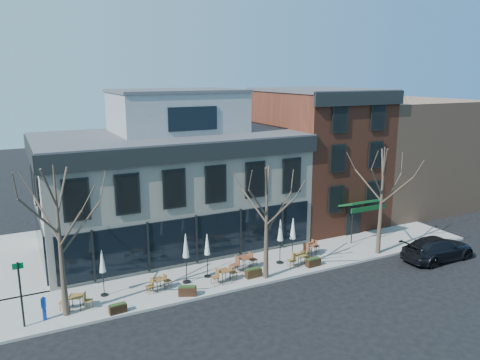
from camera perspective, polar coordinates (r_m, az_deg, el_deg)
name	(u,v)px	position (r m, az deg, el deg)	size (l,w,h in m)	color
ground	(197,266)	(31.42, -5.30, -10.38)	(120.00, 120.00, 0.00)	black
sidewalk_front	(256,268)	(30.85, 1.92, -10.62)	(33.50, 4.70, 0.15)	gray
sidewalk_side	(6,263)	(35.18, -26.68, -9.03)	(4.50, 12.00, 0.15)	gray
corner_building	(171,181)	(34.54, -8.43, -0.07)	(18.39, 10.39, 11.10)	silver
red_brick_building	(317,155)	(40.15, 9.35, 3.02)	(8.20, 11.78, 11.18)	brown
bg_building	(396,152)	(47.49, 18.43, 3.25)	(12.00, 12.00, 10.00)	#8C664C
tree_corner	(60,240)	(25.17, -21.09, -6.83)	(3.93, 3.98, 7.92)	#382B21
tree_mid	(267,221)	(28.00, 3.27, -4.98)	(3.50, 3.55, 7.04)	#382B21
tree_right	(382,199)	(33.21, 16.88, -2.27)	(3.72, 3.77, 7.48)	#382B21
sign_pole	(21,291)	(25.61, -25.19, -12.11)	(0.50, 0.10, 3.40)	black
parked_sedan	(438,248)	(34.69, 22.97, -7.69)	(2.22, 5.47, 1.59)	black
call_box	(44,307)	(26.38, -22.79, -14.12)	(0.26, 0.26, 1.29)	#0C34A7
cafe_set_0	(76,301)	(26.98, -19.35, -13.71)	(1.76, 1.04, 0.91)	brown
cafe_set_1	(159,283)	(27.93, -9.89, -12.28)	(1.65, 0.80, 0.85)	brown
cafe_set_2	(224,274)	(28.54, -1.95, -11.44)	(1.77, 0.78, 0.91)	brown
cafe_set_3	(244,262)	(30.17, 0.51, -9.93)	(1.99, 0.90, 1.02)	brown
cafe_set_4	(300,259)	(31.02, 7.29, -9.48)	(1.76, 0.71, 0.93)	brown
cafe_set_5	(310,248)	(32.71, 8.54, -8.25)	(1.92, 1.16, 1.00)	brown
umbrella_0	(102,264)	(27.42, -16.44, -9.78)	(0.43, 0.43, 2.69)	black
umbrella_1	(186,248)	(27.99, -6.62, -8.27)	(0.49, 0.49, 3.06)	black
umbrella_2	(207,247)	(28.70, -4.02, -8.12)	(0.44, 0.44, 2.76)	black
umbrella_3	(280,233)	(30.70, 4.94, -6.40)	(0.48, 0.48, 2.99)	black
umbrella_4	(293,231)	(31.10, 6.47, -6.19)	(0.48, 0.48, 2.99)	black
planter_0	(118,308)	(26.06, -14.66, -14.90)	(0.93, 0.43, 0.50)	black
planter_1	(187,291)	(27.17, -6.42, -13.27)	(1.09, 0.79, 0.57)	black
planter_2	(253,273)	(29.23, 1.64, -11.23)	(1.03, 0.43, 0.57)	#2F200F
planter_3	(313,262)	(31.13, 8.94, -9.87)	(0.99, 0.42, 0.55)	black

